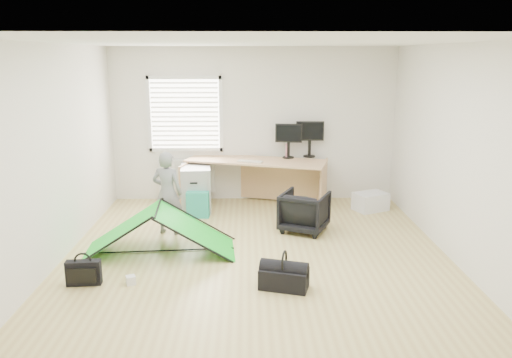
{
  "coord_description": "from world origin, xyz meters",
  "views": [
    {
      "loc": [
        -0.12,
        -6.04,
        2.56
      ],
      "look_at": [
        0.0,
        0.4,
        0.95
      ],
      "focal_mm": 35.0,
      "sensor_mm": 36.0,
      "label": 1
    }
  ],
  "objects_px": {
    "thermos": "(287,151)",
    "office_chair": "(304,212)",
    "filing_cabinet": "(196,188)",
    "storage_crate": "(371,202)",
    "monitor_left": "(288,146)",
    "kite": "(159,230)",
    "person": "(167,193)",
    "laptop_bag": "(84,273)",
    "monitor_right": "(309,144)",
    "desk": "(256,183)",
    "duffel_bag": "(284,279)"
  },
  "relations": [
    {
      "from": "monitor_right",
      "to": "office_chair",
      "type": "relative_size",
      "value": 0.73
    },
    {
      "from": "office_chair",
      "to": "kite",
      "type": "bearing_deg",
      "value": 46.06
    },
    {
      "from": "monitor_left",
      "to": "person",
      "type": "relative_size",
      "value": 0.38
    },
    {
      "from": "monitor_left",
      "to": "thermos",
      "type": "height_order",
      "value": "monitor_left"
    },
    {
      "from": "filing_cabinet",
      "to": "thermos",
      "type": "distance_m",
      "value": 1.71
    },
    {
      "from": "desk",
      "to": "kite",
      "type": "relative_size",
      "value": 1.2
    },
    {
      "from": "storage_crate",
      "to": "laptop_bag",
      "type": "bearing_deg",
      "value": -145.14
    },
    {
      "from": "filing_cabinet",
      "to": "kite",
      "type": "xyz_separation_m",
      "value": [
        -0.31,
        -1.86,
        -0.07
      ]
    },
    {
      "from": "storage_crate",
      "to": "monitor_right",
      "type": "bearing_deg",
      "value": 149.64
    },
    {
      "from": "monitor_right",
      "to": "office_chair",
      "type": "distance_m",
      "value": 1.76
    },
    {
      "from": "office_chair",
      "to": "kite",
      "type": "height_order",
      "value": "kite"
    },
    {
      "from": "laptop_bag",
      "to": "office_chair",
      "type": "bearing_deg",
      "value": 28.81
    },
    {
      "from": "office_chair",
      "to": "laptop_bag",
      "type": "bearing_deg",
      "value": 57.49
    },
    {
      "from": "person",
      "to": "monitor_left",
      "type": "bearing_deg",
      "value": -126.95
    },
    {
      "from": "monitor_left",
      "to": "person",
      "type": "bearing_deg",
      "value": -131.29
    },
    {
      "from": "filing_cabinet",
      "to": "laptop_bag",
      "type": "distance_m",
      "value": 3.01
    },
    {
      "from": "office_chair",
      "to": "filing_cabinet",
      "type": "bearing_deg",
      "value": -7.5
    },
    {
      "from": "office_chair",
      "to": "monitor_right",
      "type": "bearing_deg",
      "value": -74.4
    },
    {
      "from": "office_chair",
      "to": "person",
      "type": "height_order",
      "value": "person"
    },
    {
      "from": "desk",
      "to": "monitor_left",
      "type": "relative_size",
      "value": 5.15
    },
    {
      "from": "kite",
      "to": "thermos",
      "type": "bearing_deg",
      "value": 46.29
    },
    {
      "from": "thermos",
      "to": "office_chair",
      "type": "distance_m",
      "value": 1.63
    },
    {
      "from": "kite",
      "to": "person",
      "type": "bearing_deg",
      "value": 84.71
    },
    {
      "from": "filing_cabinet",
      "to": "person",
      "type": "distance_m",
      "value": 1.2
    },
    {
      "from": "filing_cabinet",
      "to": "monitor_left",
      "type": "distance_m",
      "value": 1.76
    },
    {
      "from": "kite",
      "to": "storage_crate",
      "type": "distance_m",
      "value": 3.72
    },
    {
      "from": "thermos",
      "to": "storage_crate",
      "type": "bearing_deg",
      "value": -19.72
    },
    {
      "from": "laptop_bag",
      "to": "thermos",
      "type": "bearing_deg",
      "value": 47.58
    },
    {
      "from": "desk",
      "to": "duffel_bag",
      "type": "relative_size",
      "value": 4.41
    },
    {
      "from": "monitor_left",
      "to": "filing_cabinet",
      "type": "bearing_deg",
      "value": -156.3
    },
    {
      "from": "thermos",
      "to": "laptop_bag",
      "type": "height_order",
      "value": "thermos"
    },
    {
      "from": "kite",
      "to": "storage_crate",
      "type": "height_order",
      "value": "kite"
    },
    {
      "from": "person",
      "to": "storage_crate",
      "type": "relative_size",
      "value": 2.31
    },
    {
      "from": "desk",
      "to": "storage_crate",
      "type": "bearing_deg",
      "value": 7.21
    },
    {
      "from": "monitor_right",
      "to": "storage_crate",
      "type": "bearing_deg",
      "value": -28.84
    },
    {
      "from": "monitor_right",
      "to": "thermos",
      "type": "xyz_separation_m",
      "value": [
        -0.39,
        -0.08,
        -0.11
      ]
    },
    {
      "from": "monitor_right",
      "to": "duffel_bag",
      "type": "height_order",
      "value": "monitor_right"
    },
    {
      "from": "person",
      "to": "kite",
      "type": "relative_size",
      "value": 0.62
    },
    {
      "from": "desk",
      "to": "filing_cabinet",
      "type": "distance_m",
      "value": 1.05
    },
    {
      "from": "filing_cabinet",
      "to": "duffel_bag",
      "type": "height_order",
      "value": "filing_cabinet"
    },
    {
      "from": "filing_cabinet",
      "to": "laptop_bag",
      "type": "xyz_separation_m",
      "value": [
        -1.01,
        -2.83,
        -0.23
      ]
    },
    {
      "from": "office_chair",
      "to": "duffel_bag",
      "type": "xyz_separation_m",
      "value": [
        -0.44,
        -1.89,
        -0.18
      ]
    },
    {
      "from": "office_chair",
      "to": "storage_crate",
      "type": "relative_size",
      "value": 1.24
    },
    {
      "from": "filing_cabinet",
      "to": "storage_crate",
      "type": "xyz_separation_m",
      "value": [
        2.95,
        -0.07,
        -0.23
      ]
    },
    {
      "from": "person",
      "to": "kite",
      "type": "xyz_separation_m",
      "value": [
        -0.01,
        -0.73,
        -0.31
      ]
    },
    {
      "from": "office_chair",
      "to": "person",
      "type": "distance_m",
      "value": 2.03
    },
    {
      "from": "monitor_left",
      "to": "storage_crate",
      "type": "distance_m",
      "value": 1.69
    },
    {
      "from": "monitor_left",
      "to": "storage_crate",
      "type": "xyz_separation_m",
      "value": [
        1.37,
        -0.48,
        -0.88
      ]
    },
    {
      "from": "office_chair",
      "to": "duffel_bag",
      "type": "height_order",
      "value": "office_chair"
    },
    {
      "from": "person",
      "to": "duffel_bag",
      "type": "relative_size",
      "value": 2.28
    }
  ]
}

